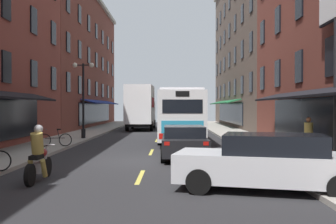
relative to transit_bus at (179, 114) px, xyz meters
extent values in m
cube|color=#28282B|center=(-1.45, -10.22, -1.74)|extent=(34.80, 80.00, 0.10)
cube|color=#DBCC4C|center=(-1.45, -13.72, -1.68)|extent=(0.14, 2.40, 0.01)
cube|color=#DBCC4C|center=(-1.45, -7.22, -1.68)|extent=(0.14, 2.40, 0.01)
cube|color=#DBCC4C|center=(-1.45, -0.72, -1.68)|extent=(0.14, 2.40, 0.01)
cube|color=#DBCC4C|center=(-1.45, 5.78, -1.68)|extent=(0.14, 2.40, 0.01)
cube|color=#DBCC4C|center=(-1.45, 12.28, -1.68)|extent=(0.14, 2.40, 0.01)
cube|color=#DBCC4C|center=(-1.45, 18.78, -1.68)|extent=(0.14, 2.40, 0.01)
cube|color=#DBCC4C|center=(-1.45, 25.28, -1.68)|extent=(0.14, 2.40, 0.01)
cube|color=#A39E93|center=(-7.35, -10.22, -1.62)|extent=(3.00, 80.00, 0.14)
cube|color=#A39E93|center=(4.45, -10.22, -1.62)|extent=(3.00, 80.00, 0.14)
cube|color=black|center=(-8.81, -6.41, 2.51)|extent=(0.10, 1.00, 1.60)
cube|color=black|center=(-8.81, -2.60, 2.51)|extent=(0.10, 1.00, 1.60)
cube|color=black|center=(-8.81, 1.21, 2.51)|extent=(0.10, 1.00, 1.60)
cube|color=black|center=(-8.81, -6.41, 5.71)|extent=(0.10, 1.00, 1.60)
cube|color=black|center=(-8.81, -2.60, 5.71)|extent=(0.10, 1.00, 1.60)
cube|color=black|center=(-8.81, 1.21, 5.71)|extent=(0.10, 1.00, 1.60)
cube|color=brown|center=(-12.85, 16.45, 5.68)|extent=(8.00, 26.57, 14.73)
cube|color=black|center=(-8.81, 16.45, -0.14)|extent=(0.10, 16.00, 2.10)
cube|color=navy|center=(-8.10, 16.45, 1.06)|extent=(1.38, 14.93, 0.44)
cube|color=black|center=(-8.81, 5.02, 2.51)|extent=(0.10, 1.00, 1.60)
cube|color=black|center=(-8.81, 8.83, 2.51)|extent=(0.10, 1.00, 1.60)
cube|color=black|center=(-8.81, 12.64, 2.51)|extent=(0.10, 1.00, 1.60)
cube|color=black|center=(-8.81, 16.45, 2.51)|extent=(0.10, 1.00, 1.60)
cube|color=black|center=(-8.81, 20.26, 2.51)|extent=(0.10, 1.00, 1.60)
cube|color=black|center=(-8.81, 24.07, 2.51)|extent=(0.10, 1.00, 1.60)
cube|color=black|center=(-8.81, 27.88, 2.51)|extent=(0.10, 1.00, 1.60)
cube|color=black|center=(-8.81, 5.02, 5.71)|extent=(0.10, 1.00, 1.60)
cube|color=black|center=(-8.81, 8.83, 5.71)|extent=(0.10, 1.00, 1.60)
cube|color=black|center=(-8.81, 12.64, 5.71)|extent=(0.10, 1.00, 1.60)
cube|color=black|center=(-8.81, 16.45, 5.71)|extent=(0.10, 1.00, 1.60)
cube|color=black|center=(-8.81, 20.26, 5.71)|extent=(0.10, 1.00, 1.60)
cube|color=black|center=(-8.81, 24.07, 5.71)|extent=(0.10, 1.00, 1.60)
cube|color=black|center=(-8.81, 27.88, 5.71)|extent=(0.10, 1.00, 1.60)
cube|color=black|center=(-8.81, 5.02, 8.91)|extent=(0.10, 1.00, 1.60)
cube|color=black|center=(-8.81, 8.83, 8.91)|extent=(0.10, 1.00, 1.60)
cube|color=black|center=(-8.81, 12.64, 8.91)|extent=(0.10, 1.00, 1.60)
cube|color=black|center=(-8.81, 16.45, 8.91)|extent=(0.10, 1.00, 1.60)
cube|color=black|center=(-8.81, 20.26, 8.91)|extent=(0.10, 1.00, 1.60)
cube|color=black|center=(-8.81, 24.07, 8.91)|extent=(0.10, 1.00, 1.60)
cube|color=black|center=(-8.81, 27.88, 8.91)|extent=(0.10, 1.00, 1.60)
cube|color=black|center=(5.91, -10.22, -0.14)|extent=(0.10, 16.00, 2.10)
cube|color=black|center=(5.20, -10.22, 1.06)|extent=(1.38, 14.93, 0.44)
cube|color=black|center=(5.91, -10.22, 2.51)|extent=(0.10, 1.00, 1.60)
cube|color=black|center=(5.91, -6.41, 2.51)|extent=(0.10, 1.00, 1.60)
cube|color=black|center=(5.91, -2.60, 2.51)|extent=(0.10, 1.00, 1.60)
cube|color=black|center=(5.91, 1.21, 2.51)|extent=(0.10, 1.00, 1.60)
cube|color=black|center=(5.91, -6.41, 5.71)|extent=(0.10, 1.00, 1.60)
cube|color=black|center=(5.91, -2.60, 5.71)|extent=(0.10, 1.00, 1.60)
cube|color=black|center=(5.91, 1.21, 5.71)|extent=(0.10, 1.00, 1.60)
cube|color=brown|center=(9.95, 16.45, 7.28)|extent=(8.00, 26.57, 17.93)
cube|color=black|center=(5.91, 16.45, -0.14)|extent=(0.10, 16.00, 2.10)
cube|color=#1E6638|center=(5.20, 16.45, 1.06)|extent=(1.38, 14.93, 0.44)
cube|color=black|center=(5.91, 5.02, 2.51)|extent=(0.10, 1.00, 1.60)
cube|color=black|center=(5.91, 8.83, 2.51)|extent=(0.10, 1.00, 1.60)
cube|color=black|center=(5.91, 12.64, 2.51)|extent=(0.10, 1.00, 1.60)
cube|color=black|center=(5.91, 16.45, 2.51)|extent=(0.10, 1.00, 1.60)
cube|color=black|center=(5.91, 20.26, 2.51)|extent=(0.10, 1.00, 1.60)
cube|color=black|center=(5.91, 24.07, 2.51)|extent=(0.10, 1.00, 1.60)
cube|color=black|center=(5.91, 27.88, 2.51)|extent=(0.10, 1.00, 1.60)
cube|color=black|center=(5.91, 5.02, 5.71)|extent=(0.10, 1.00, 1.60)
cube|color=black|center=(5.91, 8.83, 5.71)|extent=(0.10, 1.00, 1.60)
cube|color=black|center=(5.91, 12.64, 5.71)|extent=(0.10, 1.00, 1.60)
cube|color=black|center=(5.91, 16.45, 5.71)|extent=(0.10, 1.00, 1.60)
cube|color=black|center=(5.91, 20.26, 5.71)|extent=(0.10, 1.00, 1.60)
cube|color=black|center=(5.91, 24.07, 5.71)|extent=(0.10, 1.00, 1.60)
cube|color=black|center=(5.91, 27.88, 5.71)|extent=(0.10, 1.00, 1.60)
cube|color=black|center=(5.91, 5.02, 8.91)|extent=(0.10, 1.00, 1.60)
cube|color=black|center=(5.91, 8.83, 8.91)|extent=(0.10, 1.00, 1.60)
cube|color=black|center=(5.91, 12.64, 8.91)|extent=(0.10, 1.00, 1.60)
cube|color=black|center=(5.91, 16.45, 8.91)|extent=(0.10, 1.00, 1.60)
cube|color=black|center=(5.91, 20.26, 8.91)|extent=(0.10, 1.00, 1.60)
cube|color=black|center=(5.91, 24.07, 8.91)|extent=(0.10, 1.00, 1.60)
cube|color=black|center=(5.91, 27.88, 8.91)|extent=(0.10, 1.00, 1.60)
cube|color=black|center=(5.91, 16.45, 12.11)|extent=(0.10, 1.00, 1.60)
cube|color=black|center=(5.91, 20.26, 12.11)|extent=(0.10, 1.00, 1.60)
cube|color=black|center=(5.91, 24.07, 12.11)|extent=(0.10, 1.00, 1.60)
cube|color=black|center=(5.91, 27.88, 12.11)|extent=(0.10, 1.00, 1.60)
cylinder|color=black|center=(5.60, -11.41, 1.12)|extent=(0.18, 0.18, 5.34)
cylinder|color=black|center=(5.60, -11.41, -1.43)|extent=(0.40, 0.40, 0.24)
cube|color=silver|center=(0.00, -0.06, 0.02)|extent=(2.71, 12.44, 2.72)
cube|color=silver|center=(0.00, -0.06, 1.44)|extent=(2.49, 11.24, 0.16)
cube|color=black|center=(0.00, 0.24, 0.22)|extent=(2.72, 10.05, 0.96)
cube|color=#193899|center=(0.00, -0.06, -1.09)|extent=(2.73, 12.04, 0.36)
cube|color=black|center=(-0.08, 6.11, 0.22)|extent=(2.25, 0.15, 1.10)
cube|color=black|center=(0.08, -6.22, 0.52)|extent=(2.05, 0.15, 0.70)
cube|color=teal|center=(0.08, -6.23, -0.52)|extent=(2.15, 0.13, 0.64)
cube|color=black|center=(0.08, -6.23, 1.16)|extent=(0.70, 0.11, 0.28)
cube|color=red|center=(-1.01, -6.26, -0.99)|extent=(0.20, 0.08, 0.28)
cube|color=red|center=(1.17, -6.23, -0.99)|extent=(0.20, 0.08, 0.28)
cylinder|color=black|center=(-1.23, 4.13, -1.19)|extent=(0.31, 1.00, 1.00)
cylinder|color=black|center=(1.12, 4.16, -1.19)|extent=(0.31, 1.00, 1.00)
cylinder|color=black|center=(-1.13, -3.78, -1.19)|extent=(0.31, 1.00, 1.00)
cylinder|color=black|center=(1.22, -3.75, -1.19)|extent=(0.31, 1.00, 1.00)
cube|color=white|center=(-3.36, 13.35, -0.14)|extent=(2.33, 2.45, 2.40)
cube|color=black|center=(-3.34, 14.53, 0.71)|extent=(2.00, 0.13, 0.80)
cube|color=white|center=(-3.40, 9.66, 0.75)|extent=(2.46, 5.00, 3.47)
cube|color=maroon|center=(-2.19, 9.64, 0.92)|extent=(0.10, 2.98, 0.90)
cube|color=black|center=(-3.39, 10.87, -1.14)|extent=(1.99, 7.01, 0.24)
cylinder|color=black|center=(-4.46, 13.17, -1.24)|extent=(0.29, 0.90, 0.90)
cylinder|color=black|center=(-2.26, 13.14, -1.24)|extent=(0.29, 0.90, 0.90)
cylinder|color=black|center=(-4.51, 8.93, -1.24)|extent=(0.29, 0.90, 0.90)
cylinder|color=black|center=(-2.31, 8.90, -1.24)|extent=(0.29, 0.90, 0.90)
cube|color=black|center=(0.05, -9.33, -1.11)|extent=(1.86, 4.27, 0.68)
cube|color=black|center=(0.05, -9.50, -0.55)|extent=(1.68, 2.32, 0.49)
cube|color=red|center=(-0.65, -11.45, -0.86)|extent=(0.20, 0.06, 0.14)
cube|color=red|center=(0.80, -11.43, -0.86)|extent=(0.20, 0.06, 0.14)
cylinder|color=black|center=(-0.82, -7.92, -1.37)|extent=(0.23, 0.64, 0.64)
cylinder|color=black|center=(0.89, -7.90, -1.37)|extent=(0.23, 0.64, 0.64)
cylinder|color=black|center=(-0.79, -10.77, -1.37)|extent=(0.23, 0.64, 0.64)
cylinder|color=black|center=(0.92, -10.75, -1.37)|extent=(0.23, 0.64, 0.64)
cube|color=silver|center=(1.99, -15.63, -1.08)|extent=(4.95, 2.86, 0.73)
cube|color=black|center=(2.17, -15.67, -0.48)|extent=(2.83, 2.21, 0.53)
cylinder|color=black|center=(0.20, -16.08, -1.37)|extent=(0.67, 0.36, 0.64)
cylinder|color=black|center=(0.61, -14.41, -1.37)|extent=(0.67, 0.36, 0.64)
cylinder|color=black|center=(3.77, -15.17, -1.37)|extent=(0.67, 0.36, 0.64)
cylinder|color=black|center=(-4.35, -13.71, -1.38)|extent=(0.10, 0.62, 0.62)
cylinder|color=black|center=(-4.35, -15.16, -1.38)|extent=(0.12, 0.62, 0.62)
cylinder|color=#B2B2B7|center=(-4.35, -13.83, -1.08)|extent=(0.07, 0.33, 0.68)
ellipsoid|color=maroon|center=(-4.35, -14.25, -0.88)|extent=(0.32, 0.56, 0.28)
cube|color=black|center=(-4.35, -14.65, -0.95)|extent=(0.26, 0.56, 0.12)
cube|color=#B2B2B7|center=(-4.35, -14.43, -1.29)|extent=(0.24, 0.40, 0.30)
cylinder|color=#B2B2B7|center=(-4.35, -13.93, -0.67)|extent=(0.62, 0.04, 0.04)
cylinder|color=#B29947|center=(-4.35, -14.58, -0.56)|extent=(0.34, 0.46, 0.66)
sphere|color=#B2B2B7|center=(-4.35, -14.47, -0.16)|extent=(0.26, 0.26, 0.26)
cylinder|color=#B29947|center=(-4.53, -14.55, -1.29)|extent=(0.14, 0.36, 0.56)
cylinder|color=#B29947|center=(-4.17, -14.55, -1.29)|extent=(0.14, 0.36, 0.56)
torus|color=black|center=(-7.04, -5.99, -1.22)|extent=(0.66, 0.15, 0.66)
torus|color=black|center=(-6.00, -5.82, -1.22)|extent=(0.66, 0.15, 0.66)
cylinder|color=black|center=(-6.52, -5.91, -1.12)|extent=(0.99, 0.20, 0.04)
cylinder|color=black|center=(-6.34, -5.88, -0.94)|extent=(0.14, 0.06, 0.50)
cube|color=black|center=(-6.33, -5.88, -0.67)|extent=(0.22, 0.15, 0.06)
cylinder|color=black|center=(-6.96, -5.98, -0.67)|extent=(0.11, 0.48, 0.03)
torus|color=black|center=(-5.88, -13.54, -1.22)|extent=(0.66, 0.13, 0.66)
cylinder|color=black|center=(5.38, -9.24, -1.16)|extent=(0.28, 0.28, 0.77)
cylinder|color=#B29947|center=(5.38, -9.24, -0.47)|extent=(0.36, 0.36, 0.60)
sphere|color=#CB7E54|center=(5.38, -9.24, -0.05)|extent=(0.21, 0.21, 0.21)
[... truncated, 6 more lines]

